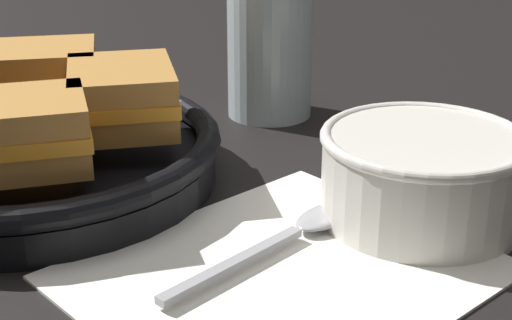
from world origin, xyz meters
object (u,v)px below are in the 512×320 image
soup_bowl (422,171)px  sandwich_near_left (122,97)px  spoon (301,229)px  sandwich_near_right (38,75)px  skillet (34,156)px  drinking_glass (270,49)px  sandwich_far_right (14,133)px

soup_bowl → sandwich_near_left: (-0.09, 0.20, 0.03)m
soup_bowl → spoon: bearing=153.4°
sandwich_near_left → sandwich_near_right: same height
spoon → skillet: 0.22m
skillet → soup_bowl: bearing=-58.9°
soup_bowl → sandwich_near_right: (-0.11, 0.30, 0.03)m
skillet → drinking_glass: size_ratio=2.24×
skillet → sandwich_far_right: (-0.04, -0.05, 0.04)m
spoon → sandwich_far_right: bearing=125.7°
skillet → drinking_glass: (0.24, -0.02, 0.04)m
soup_bowl → drinking_glass: drinking_glass is taller
sandwich_far_right → drinking_glass: 0.28m
spoon → sandwich_far_right: (-0.11, 0.15, 0.06)m
skillet → sandwich_far_right: 0.08m
spoon → sandwich_near_right: (-0.03, 0.26, 0.06)m
sandwich_far_right → spoon: bearing=-53.8°
sandwich_near_right → drinking_glass: (0.20, -0.07, -0.00)m
soup_bowl → sandwich_far_right: (-0.19, 0.19, 0.03)m
sandwich_near_right → drinking_glass: bearing=-20.3°
sandwich_near_right → sandwich_far_right: bearing=-127.8°
spoon → skillet: size_ratio=0.60×
soup_bowl → sandwich_near_right: bearing=109.5°
sandwich_far_right → drinking_glass: drinking_glass is taller
spoon → sandwich_near_left: size_ratio=1.38×
skillet → spoon: bearing=-71.4°
sandwich_near_left → sandwich_near_right: size_ratio=1.00×
sandwich_near_left → sandwich_far_right: 0.10m
skillet → sandwich_far_right: sandwich_far_right is taller
soup_bowl → drinking_glass: size_ratio=1.11×
soup_bowl → sandwich_far_right: sandwich_far_right is taller
spoon → drinking_glass: drinking_glass is taller
soup_bowl → sandwich_near_right: sandwich_near_right is taller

